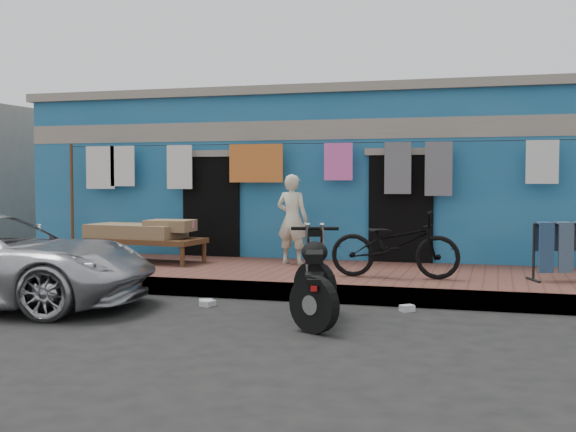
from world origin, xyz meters
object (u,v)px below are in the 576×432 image
object	(u,v)px
bicycle	(395,237)
motorcycle	(314,276)
seated_person	(292,219)
charpoy	(147,242)

from	to	relation	value
bicycle	motorcycle	xyz separation A→B (m)	(-0.65, -2.20, -0.30)
seated_person	motorcycle	xyz separation A→B (m)	(1.25, -3.43, -0.46)
seated_person	charpoy	world-z (taller)	seated_person
bicycle	charpoy	world-z (taller)	bicycle
motorcycle	seated_person	bearing A→B (deg)	96.37
motorcycle	charpoy	size ratio (longest dim) A/B	0.82
seated_person	bicycle	xyz separation A→B (m)	(1.90, -1.23, -0.16)
bicycle	motorcycle	bearing A→B (deg)	162.26
motorcycle	charpoy	bearing A→B (deg)	127.59
bicycle	motorcycle	size ratio (longest dim) A/B	1.04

